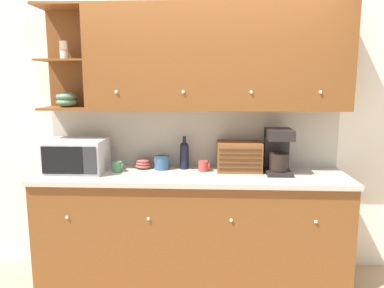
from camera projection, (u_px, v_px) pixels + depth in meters
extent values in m
plane|color=tan|center=(193.00, 261.00, 3.66)|extent=(24.00, 24.00, 0.00)
cube|color=white|center=(193.00, 129.00, 3.47)|extent=(5.03, 0.06, 2.60)
cube|color=brown|center=(192.00, 229.00, 3.29)|extent=(2.63, 0.60, 0.92)
cube|color=#B7B2A8|center=(191.00, 176.00, 3.19)|extent=(2.65, 0.63, 0.04)
sphere|color=white|center=(67.00, 217.00, 3.00)|extent=(0.03, 0.03, 0.03)
sphere|color=white|center=(148.00, 219.00, 2.97)|extent=(0.03, 0.03, 0.03)
sphere|color=white|center=(231.00, 220.00, 2.94)|extent=(0.03, 0.03, 0.03)
sphere|color=white|center=(316.00, 222.00, 2.91)|extent=(0.03, 0.03, 0.03)
cube|color=#B7B2A8|center=(193.00, 137.00, 3.45)|extent=(2.63, 0.01, 0.54)
cube|color=brown|center=(217.00, 58.00, 3.16)|extent=(2.21, 0.34, 0.88)
cube|color=brown|center=(71.00, 59.00, 3.38)|extent=(0.42, 0.02, 0.88)
cube|color=brown|center=(67.00, 108.00, 3.29)|extent=(0.42, 0.34, 0.02)
cube|color=brown|center=(64.00, 60.00, 3.22)|extent=(0.42, 0.34, 0.02)
cube|color=brown|center=(61.00, 6.00, 3.15)|extent=(0.42, 0.34, 0.02)
sphere|color=white|center=(116.00, 92.00, 3.07)|extent=(0.03, 0.03, 0.03)
sphere|color=white|center=(183.00, 92.00, 3.05)|extent=(0.03, 0.03, 0.03)
sphere|color=white|center=(251.00, 92.00, 3.02)|extent=(0.03, 0.03, 0.03)
sphere|color=white|center=(320.00, 92.00, 3.00)|extent=(0.03, 0.03, 0.03)
ellipsoid|color=slate|center=(67.00, 102.00, 3.29)|extent=(0.18, 0.18, 0.08)
ellipsoid|color=slate|center=(67.00, 97.00, 3.28)|extent=(0.18, 0.18, 0.08)
cylinder|color=silver|center=(64.00, 55.00, 3.22)|extent=(0.07, 0.07, 0.07)
cylinder|color=silver|center=(64.00, 46.00, 3.20)|extent=(0.07, 0.07, 0.08)
cube|color=silver|center=(77.00, 156.00, 3.25)|extent=(0.49, 0.38, 0.29)
cube|color=black|center=(62.00, 160.00, 3.06)|extent=(0.34, 0.01, 0.23)
cube|color=#2D2D33|center=(90.00, 161.00, 3.05)|extent=(0.11, 0.01, 0.23)
cylinder|color=#4C845B|center=(117.00, 167.00, 3.26)|extent=(0.09, 0.09, 0.09)
torus|color=#4C845B|center=(123.00, 167.00, 3.26)|extent=(0.01, 0.06, 0.06)
ellipsoid|color=#9E473D|center=(144.00, 166.00, 3.39)|extent=(0.15, 0.15, 0.05)
ellipsoid|color=#9E473D|center=(144.00, 163.00, 3.39)|extent=(0.14, 0.14, 0.04)
ellipsoid|color=#9E473D|center=(144.00, 160.00, 3.38)|extent=(0.13, 0.13, 0.04)
cylinder|color=#33567A|center=(162.00, 163.00, 3.35)|extent=(0.13, 0.13, 0.11)
cylinder|color=navy|center=(162.00, 156.00, 3.34)|extent=(0.14, 0.14, 0.01)
cylinder|color=black|center=(184.00, 158.00, 3.37)|extent=(0.08, 0.08, 0.20)
sphere|color=black|center=(184.00, 147.00, 3.35)|extent=(0.08, 0.08, 0.08)
cylinder|color=black|center=(184.00, 140.00, 3.34)|extent=(0.03, 0.03, 0.07)
cylinder|color=#B73D38|center=(203.00, 166.00, 3.28)|extent=(0.09, 0.09, 0.09)
torus|color=#B73D38|center=(209.00, 166.00, 3.28)|extent=(0.01, 0.06, 0.06)
cube|color=brown|center=(239.00, 156.00, 3.28)|extent=(0.38, 0.25, 0.26)
cube|color=#432713|center=(240.00, 169.00, 3.17)|extent=(0.35, 0.01, 0.02)
cube|color=#432713|center=(240.00, 164.00, 3.16)|extent=(0.35, 0.01, 0.02)
cube|color=#432713|center=(240.00, 160.00, 3.16)|extent=(0.35, 0.01, 0.02)
cube|color=#432713|center=(240.00, 155.00, 3.15)|extent=(0.35, 0.01, 0.02)
cube|color=#432713|center=(241.00, 150.00, 3.14)|extent=(0.35, 0.01, 0.02)
cube|color=black|center=(278.00, 172.00, 3.20)|extent=(0.21, 0.28, 0.03)
cylinder|color=black|center=(279.00, 162.00, 3.16)|extent=(0.16, 0.16, 0.15)
cube|color=black|center=(277.00, 149.00, 3.28)|extent=(0.21, 0.06, 0.38)
cube|color=black|center=(279.00, 134.00, 3.14)|extent=(0.21, 0.28, 0.08)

